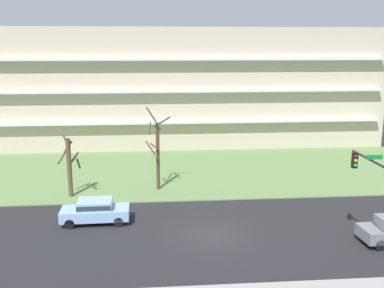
% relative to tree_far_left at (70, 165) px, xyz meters
% --- Properties ---
extents(ground, '(160.00, 160.00, 0.00)m').
position_rel_tree_far_left_xyz_m(ground, '(9.84, -7.75, -2.54)').
color(ground, '#232326').
extents(grass_lawn_strip, '(80.00, 16.00, 0.08)m').
position_rel_tree_far_left_xyz_m(grass_lawn_strip, '(9.84, 6.25, -2.50)').
color(grass_lawn_strip, '#66844C').
rests_on(grass_lawn_strip, ground).
extents(apartment_building, '(44.79, 12.54, 13.31)m').
position_rel_tree_far_left_xyz_m(apartment_building, '(9.84, 20.04, 4.12)').
color(apartment_building, beige).
rests_on(apartment_building, ground).
extents(tree_far_left, '(1.67, 1.56, 4.95)m').
position_rel_tree_far_left_xyz_m(tree_far_left, '(0.00, 0.00, 0.00)').
color(tree_far_left, brown).
rests_on(tree_far_left, ground).
extents(tree_left, '(2.05, 2.05, 6.80)m').
position_rel_tree_far_left_xyz_m(tree_left, '(6.63, 1.17, 0.68)').
color(tree_left, '#4C3828').
rests_on(tree_left, ground).
extents(sedan_blue_near_left, '(4.44, 1.90, 1.57)m').
position_rel_tree_far_left_xyz_m(sedan_blue_near_left, '(2.51, -5.25, -1.67)').
color(sedan_blue_near_left, '#8CB2E0').
rests_on(sedan_blue_near_left, ground).
extents(traffic_signal_mast, '(0.90, 5.64, 5.83)m').
position_rel_tree_far_left_xyz_m(traffic_signal_mast, '(17.97, -12.36, 1.49)').
color(traffic_signal_mast, black).
rests_on(traffic_signal_mast, ground).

